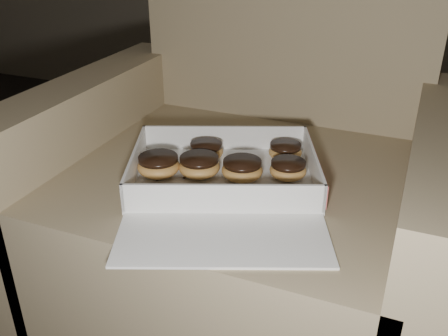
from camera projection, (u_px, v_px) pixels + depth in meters
name	position (u px, v px, depth m)	size (l,w,h in m)	color
armchair	(248.00, 201.00, 1.26)	(0.97, 0.82, 1.02)	tan
bakery_box	(225.00, 183.00, 1.04)	(0.52, 0.56, 0.07)	white
donut_a	(199.00, 166.00, 1.07)	(0.09, 0.09, 0.04)	#D28B49
donut_b	(206.00, 150.00, 1.15)	(0.08, 0.08, 0.04)	#D28B49
donut_c	(159.00, 165.00, 1.07)	(0.09, 0.09, 0.05)	#D28B49
donut_d	(285.00, 151.00, 1.14)	(0.08, 0.08, 0.04)	#D28B49
donut_e	(242.00, 169.00, 1.06)	(0.09, 0.09, 0.04)	#D28B49
donut_f	(288.00, 169.00, 1.06)	(0.08, 0.08, 0.04)	#D28B49
crumb_a	(283.00, 196.00, 1.00)	(0.01, 0.01, 0.00)	black
crumb_b	(188.00, 190.00, 1.02)	(0.01, 0.01, 0.00)	black
crumb_c	(216.00, 206.00, 0.96)	(0.01, 0.01, 0.00)	black
crumb_d	(157.00, 180.00, 1.06)	(0.01, 0.01, 0.00)	black
crumb_e	(184.00, 178.00, 1.07)	(0.01, 0.01, 0.00)	black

